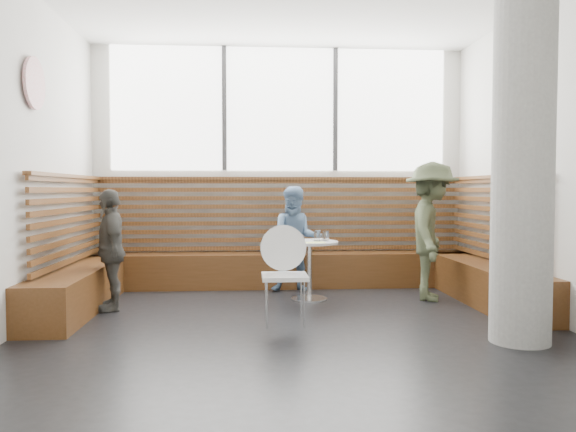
{
  "coord_description": "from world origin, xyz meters",
  "views": [
    {
      "loc": [
        -0.44,
        -5.14,
        1.29
      ],
      "look_at": [
        0.0,
        1.0,
        1.0
      ],
      "focal_mm": 35.0,
      "sensor_mm": 36.0,
      "label": 1
    }
  ],
  "objects": [
    {
      "name": "room",
      "position": [
        0.0,
        0.0,
        1.6
      ],
      "size": [
        5.0,
        5.0,
        3.2
      ],
      "color": "silver",
      "rests_on": "ground"
    },
    {
      "name": "booth",
      "position": [
        0.0,
        1.77,
        0.41
      ],
      "size": [
        5.0,
        2.5,
        1.44
      ],
      "color": "#482912",
      "rests_on": "ground"
    },
    {
      "name": "concrete_column",
      "position": [
        1.85,
        -0.6,
        1.6
      ],
      "size": [
        0.5,
        0.5,
        3.2
      ],
      "primitive_type": "cylinder",
      "color": "gray",
      "rests_on": "ground"
    },
    {
      "name": "wall_art",
      "position": [
        -2.46,
        0.4,
        2.3
      ],
      "size": [
        0.03,
        0.5,
        0.5
      ],
      "primitive_type": "cylinder",
      "rotation": [
        0.0,
        1.57,
        0.0
      ],
      "color": "white",
      "rests_on": "room"
    },
    {
      "name": "cafe_table",
      "position": [
        0.27,
        1.34,
        0.49
      ],
      "size": [
        0.67,
        0.67,
        0.69
      ],
      "color": "silver",
      "rests_on": "ground"
    },
    {
      "name": "cafe_chair",
      "position": [
        -0.09,
        0.23,
        0.55
      ],
      "size": [
        0.45,
        0.44,
        0.94
      ],
      "rotation": [
        0.0,
        0.0,
        0.0
      ],
      "color": "white",
      "rests_on": "ground"
    },
    {
      "name": "adult_man",
      "position": [
        1.7,
        1.25,
        0.81
      ],
      "size": [
        0.93,
        1.19,
        1.61
      ],
      "primitive_type": "imported",
      "rotation": [
        0.0,
        0.0,
        1.21
      ],
      "color": "#414A31",
      "rests_on": "ground"
    },
    {
      "name": "child_back",
      "position": [
        0.17,
        1.88,
        0.66
      ],
      "size": [
        0.66,
        0.52,
        1.33
      ],
      "primitive_type": "imported",
      "rotation": [
        0.0,
        0.0,
        -0.02
      ],
      "color": "#6080A7",
      "rests_on": "ground"
    },
    {
      "name": "child_left",
      "position": [
        -1.91,
        0.95,
        0.65
      ],
      "size": [
        0.55,
        0.82,
        1.29
      ],
      "primitive_type": "imported",
      "rotation": [
        0.0,
        0.0,
        -1.24
      ],
      "color": "#46443F",
      "rests_on": "ground"
    },
    {
      "name": "plate_near",
      "position": [
        0.15,
        1.4,
        0.7
      ],
      "size": [
        0.18,
        0.18,
        0.01
      ],
      "primitive_type": "cylinder",
      "color": "white",
      "rests_on": "cafe_table"
    },
    {
      "name": "plate_far",
      "position": [
        0.4,
        1.46,
        0.7
      ],
      "size": [
        0.2,
        0.2,
        0.01
      ],
      "primitive_type": "cylinder",
      "color": "white",
      "rests_on": "cafe_table"
    },
    {
      "name": "glass_left",
      "position": [
        0.11,
        1.28,
        0.74
      ],
      "size": [
        0.07,
        0.07,
        0.11
      ],
      "primitive_type": "cylinder",
      "color": "white",
      "rests_on": "cafe_table"
    },
    {
      "name": "glass_mid",
      "position": [
        0.37,
        1.33,
        0.75
      ],
      "size": [
        0.08,
        0.08,
        0.12
      ],
      "primitive_type": "cylinder",
      "color": "white",
      "rests_on": "cafe_table"
    },
    {
      "name": "glass_right",
      "position": [
        0.47,
        1.36,
        0.75
      ],
      "size": [
        0.07,
        0.07,
        0.12
      ],
      "primitive_type": "cylinder",
      "color": "white",
      "rests_on": "cafe_table"
    },
    {
      "name": "menu_card",
      "position": [
        0.32,
        1.14,
        0.69
      ],
      "size": [
        0.23,
        0.17,
        0.0
      ],
      "primitive_type": "cube",
      "rotation": [
        0.0,
        0.0,
        0.09
      ],
      "color": "#A5C64C",
      "rests_on": "cafe_table"
    }
  ]
}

